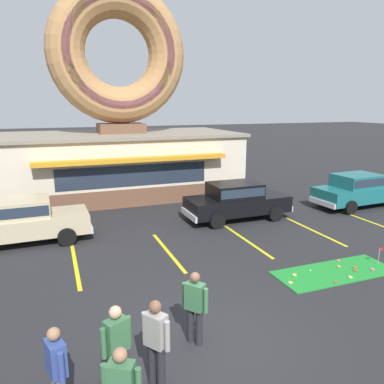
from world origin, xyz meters
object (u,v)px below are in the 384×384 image
at_px(car_teal, 358,189).
at_px(pedestrian_crossing_woman, 117,345).
at_px(pedestrian_clipboard_woman, 195,305).
at_px(golf_ball, 310,270).
at_px(car_champagne, 22,219).
at_px(pedestrian_blue_sweater_man, 156,340).
at_px(putting_flag_pin, 380,252).
at_px(pedestrian_hooded_kid, 57,368).
at_px(car_black, 236,199).
at_px(trash_bin, 17,210).

height_order(car_teal, pedestrian_crossing_woman, pedestrian_crossing_woman).
bearing_deg(car_teal, pedestrian_clipboard_woman, -147.36).
xyz_separation_m(golf_ball, car_champagne, (-8.06, 5.67, 0.82)).
distance_m(pedestrian_blue_sweater_man, pedestrian_crossing_woman, 0.66).
bearing_deg(pedestrian_clipboard_woman, car_champagne, 115.58).
bearing_deg(putting_flag_pin, pedestrian_hooded_kid, -164.86).
distance_m(car_black, pedestrian_hooded_kid, 11.27).
height_order(car_champagne, trash_bin, car_champagne).
bearing_deg(car_champagne, pedestrian_blue_sweater_man, -73.19).
height_order(putting_flag_pin, car_black, car_black).
height_order(pedestrian_blue_sweater_man, pedestrian_clipboard_woman, pedestrian_blue_sweater_man).
bearing_deg(putting_flag_pin, pedestrian_blue_sweater_man, -162.40).
relative_size(pedestrian_blue_sweater_man, pedestrian_clipboard_woman, 1.04).
height_order(car_black, pedestrian_blue_sweater_man, pedestrian_blue_sweater_man).
height_order(putting_flag_pin, car_teal, car_teal).
xyz_separation_m(car_champagne, pedestrian_clipboard_woman, (3.64, -7.60, -0.00)).
relative_size(putting_flag_pin, trash_bin, 0.56).
bearing_deg(putting_flag_pin, trash_bin, 140.20).
distance_m(putting_flag_pin, pedestrian_hooded_kid, 9.73).
bearing_deg(car_black, pedestrian_hooded_kid, -131.64).
bearing_deg(pedestrian_clipboard_woman, pedestrian_blue_sweater_man, -139.85).
xyz_separation_m(pedestrian_clipboard_woman, trash_bin, (-4.03, 10.51, -0.37)).
bearing_deg(pedestrian_clipboard_woman, golf_ball, 23.58).
height_order(pedestrian_clipboard_woman, trash_bin, pedestrian_clipboard_woman).
relative_size(golf_ball, car_champagne, 0.01).
xyz_separation_m(golf_ball, pedestrian_blue_sweater_man, (-5.49, -2.83, 0.86)).
distance_m(pedestrian_blue_sweater_man, pedestrian_hooded_kid, 1.61).
distance_m(pedestrian_blue_sweater_man, trash_bin, 11.80).
relative_size(putting_flag_pin, car_teal, 0.12).
distance_m(car_teal, pedestrian_clipboard_woman, 13.36).
relative_size(car_teal, trash_bin, 4.76).
height_order(car_black, pedestrian_hooded_kid, car_black).
bearing_deg(golf_ball, putting_flag_pin, -9.12).
height_order(car_black, pedestrian_clipboard_woman, car_black).
relative_size(golf_ball, trash_bin, 0.04).
height_order(golf_ball, pedestrian_hooded_kid, pedestrian_hooded_kid).
distance_m(car_champagne, pedestrian_clipboard_woman, 8.42).
bearing_deg(pedestrian_hooded_kid, trash_bin, 96.72).
distance_m(car_teal, pedestrian_hooded_kid, 16.15).
relative_size(putting_flag_pin, pedestrian_crossing_woman, 0.34).
distance_m(golf_ball, car_champagne, 9.89).
relative_size(car_black, trash_bin, 4.69).
relative_size(car_black, pedestrian_crossing_woman, 2.81).
distance_m(car_teal, pedestrian_blue_sweater_man, 14.74).
relative_size(car_black, pedestrian_blue_sweater_man, 2.78).
xyz_separation_m(putting_flag_pin, car_black, (-1.90, 5.88, 0.43)).
distance_m(car_teal, car_champagne, 14.89).
distance_m(golf_ball, pedestrian_clipboard_woman, 4.89).
xyz_separation_m(golf_ball, putting_flag_pin, (2.28, -0.37, 0.39)).
bearing_deg(pedestrian_hooded_kid, pedestrian_crossing_woman, 10.39).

